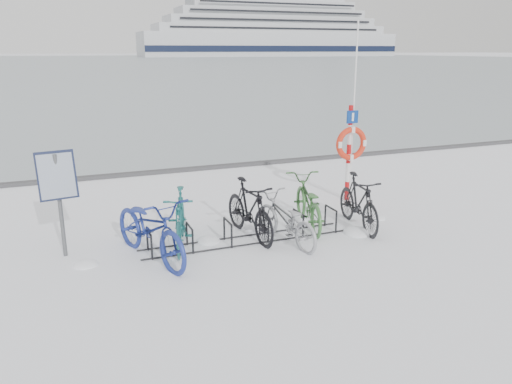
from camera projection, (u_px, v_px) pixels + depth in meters
The scene contains 14 objects.
ground at pixel (246, 241), 9.39m from camera, with size 900.00×900.00×0.00m, color white.
ice_sheet at pixel (66, 61), 148.19m from camera, with size 400.00×298.00×0.02m, color #9AA5AE.
quay_edge at pixel (177, 170), 14.66m from camera, with size 400.00×0.25×0.10m, color #3F3F42.
bike_rack at pixel (246, 232), 9.34m from camera, with size 4.00×0.48×0.46m.
info_board at pixel (57, 182), 8.34m from camera, with size 0.65×0.33×1.86m.
lifebuoy_station at pixel (351, 144), 11.53m from camera, with size 0.79×0.22×4.09m.
cruise_ferry at pixel (270, 32), 248.41m from camera, with size 130.80×24.68×42.98m.
bike_0 at pixel (150, 226), 8.45m from camera, with size 0.79×2.26×1.19m, color navy.
bike_1 at pixel (180, 217), 9.05m from camera, with size 0.51×1.79×1.08m, color #1A5F5F.
bike_2 at pixel (249, 208), 9.48m from camera, with size 0.54×1.90×1.14m, color black.
bike_3 at pixel (286, 218), 9.21m from camera, with size 0.63×1.81×0.95m, color #929399.
bike_4 at pixel (308, 200), 10.11m from camera, with size 0.69×1.99×1.05m, color #396D35.
bike_5 at pixel (359, 201), 10.00m from camera, with size 0.52×1.85×1.11m, color black.
snow_drifts at pixel (287, 232), 9.84m from camera, with size 6.33×1.74×0.21m.
Camera 1 is at (-3.02, -8.24, 3.48)m, focal length 35.00 mm.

